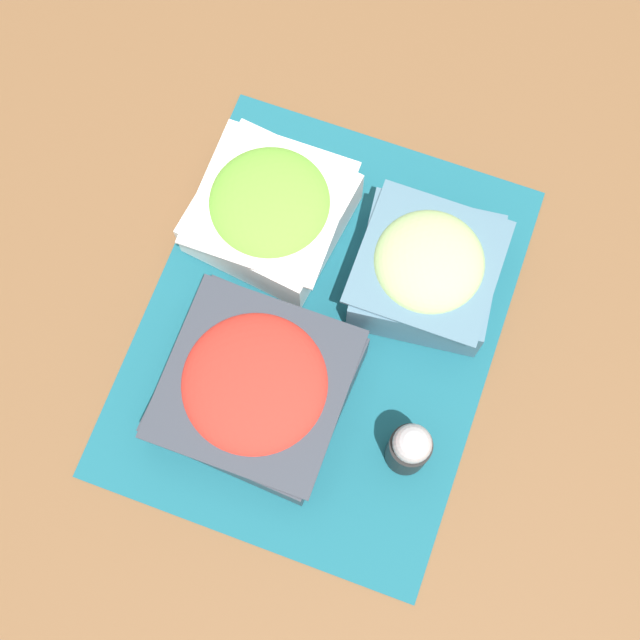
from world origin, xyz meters
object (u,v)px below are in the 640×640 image
Objects in this scene: tomato_bowl at (256,387)px; pepper_shaker at (409,448)px; lettuce_bowl at (271,210)px; cucumber_bowl at (427,269)px.

pepper_shaker is at bearing -92.59° from tomato_bowl.
cucumber_bowl reaches higher than lettuce_bowl.
lettuce_bowl is at bearing 16.39° from tomato_bowl.
pepper_shaker is at bearing -167.30° from cucumber_bowl.
pepper_shaker is (-0.20, -0.23, 0.01)m from lettuce_bowl.
tomato_bowl is 1.12× the size of lettuce_bowl.
cucumber_bowl is (0.18, -0.13, 0.01)m from tomato_bowl.
lettuce_bowl is at bearing 87.29° from cucumber_bowl.
cucumber_bowl reaches higher than tomato_bowl.
lettuce_bowl reaches higher than tomato_bowl.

